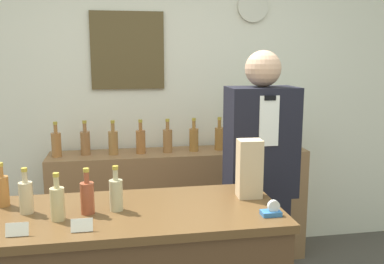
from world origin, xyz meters
name	(u,v)px	position (x,y,z in m)	size (l,w,h in m)	color
back_wall	(160,92)	(0.00, 2.00, 1.35)	(5.20, 0.09, 2.70)	silver
back_shelf	(180,206)	(0.13, 1.76, 0.45)	(2.02, 0.37, 0.91)	#8E6642
shopkeeper	(260,185)	(0.53, 1.00, 0.84)	(0.43, 0.27, 1.69)	black
potted_plant	(273,120)	(0.87, 1.72, 1.14)	(0.33, 0.33, 0.41)	#9E998E
paper_bag	(249,169)	(0.31, 0.55, 1.08)	(0.13, 0.11, 0.30)	tan
tape_dispenser	(272,211)	(0.33, 0.28, 0.95)	(0.09, 0.06, 0.07)	#2D66A8
price_card_left	(17,230)	(-0.77, 0.24, 0.96)	(0.09, 0.02, 0.06)	white
price_card_right	(82,225)	(-0.51, 0.24, 0.96)	(0.09, 0.02, 0.06)	white
counter_bottle_0	(2,190)	(-0.92, 0.63, 1.01)	(0.06, 0.06, 0.22)	#A86A32
counter_bottle_1	(26,196)	(-0.78, 0.51, 1.01)	(0.06, 0.06, 0.22)	tan
counter_bottle_2	(58,202)	(-0.63, 0.40, 1.01)	(0.06, 0.06, 0.22)	tan
counter_bottle_3	(87,197)	(-0.50, 0.45, 1.01)	(0.06, 0.06, 0.22)	brown
counter_bottle_4	(116,194)	(-0.37, 0.47, 1.01)	(0.06, 0.06, 0.22)	tan
shelf_bottle_0	(56,144)	(-0.81, 1.74, 1.01)	(0.07, 0.07, 0.26)	#A56938
shelf_bottle_1	(85,142)	(-0.60, 1.77, 1.01)	(0.07, 0.07, 0.26)	#97633B
shelf_bottle_2	(113,142)	(-0.39, 1.74, 1.01)	(0.07, 0.07, 0.26)	#A16F3C
shelf_bottle_3	(141,141)	(-0.18, 1.74, 1.01)	(0.07, 0.07, 0.26)	#A46433
shelf_bottle_4	(168,140)	(0.03, 1.74, 1.01)	(0.07, 0.07, 0.26)	#9E693C
shelf_bottle_5	(194,139)	(0.24, 1.75, 1.01)	(0.07, 0.07, 0.26)	#A26C33
shelf_bottle_6	(219,138)	(0.44, 1.76, 1.01)	(0.07, 0.07, 0.26)	#A26B32
shelf_bottle_7	(244,137)	(0.65, 1.76, 1.01)	(0.07, 0.07, 0.26)	#9D6339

